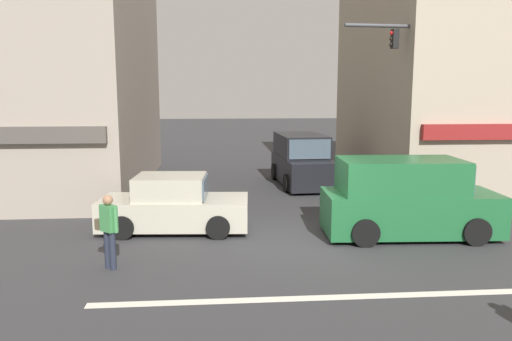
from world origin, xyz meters
The scene contains 8 objects.
ground_plane centered at (0.00, 0.00, 0.00)m, with size 120.00×120.00×0.00m, color #333335.
lane_marking_stripe centered at (0.00, -3.50, 0.00)m, with size 9.00×0.24×0.01m, color silver.
utility_pole_near_left centered at (-7.26, 4.78, 4.50)m, with size 1.40×0.22×8.70m.
traffic_light_mast centered at (5.82, 3.78, 4.18)m, with size 4.88×0.53×6.20m.
van_crossing_center centered at (3.04, 0.39, 1.01)m, with size 4.68×2.21×2.11m.
van_parked_curbside centered at (1.52, 8.13, 1.01)m, with size 2.22×4.69×2.11m.
sedan_approaching_near centered at (-3.27, 1.43, 0.71)m, with size 4.21×2.10×1.58m.
pedestrian_mid_crossing centered at (-4.45, -1.54, 0.95)m, with size 0.58×0.59×1.67m.
Camera 1 is at (-2.09, -12.37, 3.89)m, focal length 35.00 mm.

